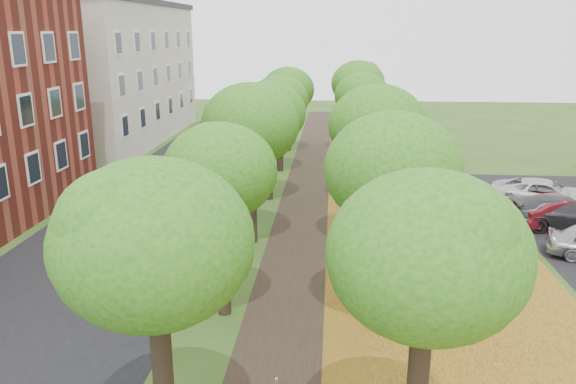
# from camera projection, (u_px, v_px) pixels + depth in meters

# --- Properties ---
(street_asphalt) EXTENTS (8.00, 70.00, 0.01)m
(street_asphalt) POSITION_uv_depth(u_px,v_px,m) (149.00, 215.00, 26.02)
(street_asphalt) COLOR black
(street_asphalt) RESTS_ON ground
(footpath) EXTENTS (3.20, 70.00, 0.01)m
(footpath) POSITION_uv_depth(u_px,v_px,m) (310.00, 219.00, 25.45)
(footpath) COLOR black
(footpath) RESTS_ON ground
(leaf_verge) EXTENTS (7.50, 70.00, 0.01)m
(leaf_verge) POSITION_uv_depth(u_px,v_px,m) (422.00, 222.00, 25.06)
(leaf_verge) COLOR #B57D21
(leaf_verge) RESTS_ON ground
(tree_row_west) EXTENTS (3.52, 33.52, 5.92)m
(tree_row_west) POSITION_uv_depth(u_px,v_px,m) (261.00, 123.00, 24.40)
(tree_row_west) COLOR black
(tree_row_west) RESTS_ON ground
(tree_row_east) EXTENTS (3.52, 33.52, 5.92)m
(tree_row_east) POSITION_uv_depth(u_px,v_px,m) (372.00, 124.00, 24.03)
(tree_row_east) COLOR black
(tree_row_east) RESTS_ON ground
(building_cream) EXTENTS (10.30, 20.30, 10.40)m
(building_cream) POSITION_uv_depth(u_px,v_px,m) (97.00, 72.00, 42.54)
(building_cream) COLOR beige
(building_cream) RESTS_ON ground
(car_red) EXTENTS (4.30, 2.42, 1.34)m
(car_red) POSITION_uv_depth(u_px,v_px,m) (563.00, 212.00, 24.31)
(car_red) COLOR maroon
(car_red) RESTS_ON ground
(car_grey) EXTENTS (4.74, 1.97, 1.37)m
(car_grey) POSITION_uv_depth(u_px,v_px,m) (565.00, 213.00, 24.13)
(car_grey) COLOR #333237
(car_grey) RESTS_ON ground
(car_white) EXTENTS (5.47, 3.73, 1.39)m
(car_white) POSITION_uv_depth(u_px,v_px,m) (546.00, 195.00, 26.73)
(car_white) COLOR silver
(car_white) RESTS_ON ground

